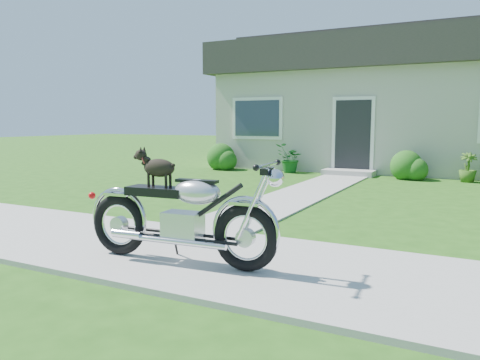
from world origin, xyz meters
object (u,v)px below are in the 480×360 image
Objects in this scene: house at (423,101)px; potted_plant_left at (289,158)px; potted_plant_right at (468,167)px; motorcycle_with_dog at (182,214)px.

potted_plant_left is (-3.25, -3.44, -1.73)m from house.
potted_plant_right is 9.27m from motorcycle_with_dog.
potted_plant_left is 4.74m from potted_plant_right.
house is 17.06× the size of potted_plant_right.
potted_plant_right is (4.74, 0.00, -0.06)m from potted_plant_left.
motorcycle_with_dog reaches higher than potted_plant_left.
potted_plant_left is at bearing 100.15° from motorcycle_with_dog.
potted_plant_left reaches higher than potted_plant_right.
potted_plant_left is at bearing 180.00° from potted_plant_right.
motorcycle_with_dog is at bearing -105.28° from potted_plant_right.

